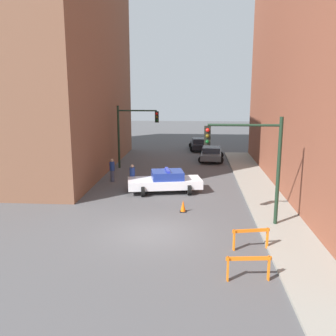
{
  "coord_description": "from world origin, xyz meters",
  "views": [
    {
      "loc": [
        1.9,
        -16.29,
        6.63
      ],
      "look_at": [
        0.22,
        7.12,
        1.58
      ],
      "focal_mm": 40.0,
      "sensor_mm": 36.0,
      "label": 1
    }
  ],
  "objects_px": {
    "barrier_front": "(248,264)",
    "barrier_mid": "(251,235)",
    "pedestrian_corner": "(112,170)",
    "parked_car_near": "(211,154)",
    "pedestrian_crossing": "(132,176)",
    "police_car": "(165,181)",
    "traffic_light_near": "(254,155)",
    "parked_car_mid": "(200,144)",
    "traffic_cone": "(183,206)",
    "traffic_light_far": "(132,128)"
  },
  "relations": [
    {
      "from": "police_car",
      "to": "pedestrian_crossing",
      "type": "bearing_deg",
      "value": 62.77
    },
    {
      "from": "traffic_light_near",
      "to": "pedestrian_crossing",
      "type": "distance_m",
      "value": 9.75
    },
    {
      "from": "traffic_light_far",
      "to": "traffic_cone",
      "type": "height_order",
      "value": "traffic_light_far"
    },
    {
      "from": "pedestrian_corner",
      "to": "police_car",
      "type": "bearing_deg",
      "value": -12.91
    },
    {
      "from": "traffic_light_near",
      "to": "traffic_cone",
      "type": "distance_m",
      "value": 5.01
    },
    {
      "from": "police_car",
      "to": "parked_car_mid",
      "type": "distance_m",
      "value": 17.11
    },
    {
      "from": "parked_car_mid",
      "to": "police_car",
      "type": "bearing_deg",
      "value": -101.75
    },
    {
      "from": "traffic_light_far",
      "to": "barrier_front",
      "type": "distance_m",
      "value": 19.86
    },
    {
      "from": "parked_car_mid",
      "to": "barrier_mid",
      "type": "xyz_separation_m",
      "value": [
        1.83,
        -25.45,
        -0.06
      ]
    },
    {
      "from": "parked_car_near",
      "to": "pedestrian_crossing",
      "type": "relative_size",
      "value": 2.66
    },
    {
      "from": "parked_car_mid",
      "to": "pedestrian_crossing",
      "type": "bearing_deg",
      "value": -109.63
    },
    {
      "from": "barrier_front",
      "to": "pedestrian_corner",
      "type": "bearing_deg",
      "value": 119.77
    },
    {
      "from": "police_car",
      "to": "parked_car_near",
      "type": "relative_size",
      "value": 1.12
    },
    {
      "from": "parked_car_mid",
      "to": "barrier_front",
      "type": "distance_m",
      "value": 28.11
    },
    {
      "from": "parked_car_mid",
      "to": "pedestrian_corner",
      "type": "height_order",
      "value": "pedestrian_corner"
    },
    {
      "from": "traffic_light_near",
      "to": "barrier_front",
      "type": "relative_size",
      "value": 3.26
    },
    {
      "from": "pedestrian_crossing",
      "to": "traffic_cone",
      "type": "height_order",
      "value": "pedestrian_crossing"
    },
    {
      "from": "traffic_light_near",
      "to": "barrier_front",
      "type": "height_order",
      "value": "traffic_light_near"
    },
    {
      "from": "barrier_mid",
      "to": "barrier_front",
      "type": "bearing_deg",
      "value": -99.91
    },
    {
      "from": "traffic_light_far",
      "to": "barrier_mid",
      "type": "relative_size",
      "value": 3.3
    },
    {
      "from": "police_car",
      "to": "parked_car_near",
      "type": "distance_m",
      "value": 11.45
    },
    {
      "from": "barrier_front",
      "to": "traffic_light_near",
      "type": "bearing_deg",
      "value": 80.76
    },
    {
      "from": "parked_car_near",
      "to": "traffic_cone",
      "type": "xyz_separation_m",
      "value": [
        -2.13,
        -14.8,
        -0.36
      ]
    },
    {
      "from": "traffic_cone",
      "to": "pedestrian_corner",
      "type": "bearing_deg",
      "value": 129.69
    },
    {
      "from": "traffic_light_far",
      "to": "parked_car_near",
      "type": "xyz_separation_m",
      "value": [
        6.77,
        3.74,
        -2.72
      ]
    },
    {
      "from": "barrier_front",
      "to": "traffic_cone",
      "type": "xyz_separation_m",
      "value": [
        -2.51,
        7.27,
        -0.3
      ]
    },
    {
      "from": "traffic_light_near",
      "to": "barrier_mid",
      "type": "distance_m",
      "value": 4.09
    },
    {
      "from": "pedestrian_crossing",
      "to": "barrier_front",
      "type": "relative_size",
      "value": 1.04
    },
    {
      "from": "traffic_light_far",
      "to": "parked_car_mid",
      "type": "distance_m",
      "value": 11.66
    },
    {
      "from": "parked_car_mid",
      "to": "pedestrian_corner",
      "type": "bearing_deg",
      "value": -117.7
    },
    {
      "from": "barrier_mid",
      "to": "pedestrian_crossing",
      "type": "bearing_deg",
      "value": 125.33
    },
    {
      "from": "traffic_light_near",
      "to": "pedestrian_corner",
      "type": "bearing_deg",
      "value": 136.74
    },
    {
      "from": "barrier_front",
      "to": "barrier_mid",
      "type": "xyz_separation_m",
      "value": [
        0.46,
        2.63,
        0.0
      ]
    },
    {
      "from": "traffic_light_far",
      "to": "pedestrian_corner",
      "type": "xyz_separation_m",
      "value": [
        -0.67,
        -4.67,
        -2.54
      ]
    },
    {
      "from": "traffic_light_far",
      "to": "police_car",
      "type": "xyz_separation_m",
      "value": [
        3.36,
        -7.18,
        -2.67
      ]
    },
    {
      "from": "barrier_mid",
      "to": "police_car",
      "type": "bearing_deg",
      "value": 116.51
    },
    {
      "from": "pedestrian_corner",
      "to": "barrier_front",
      "type": "relative_size",
      "value": 1.04
    },
    {
      "from": "traffic_light_far",
      "to": "police_car",
      "type": "height_order",
      "value": "traffic_light_far"
    },
    {
      "from": "barrier_front",
      "to": "pedestrian_crossing",
      "type": "bearing_deg",
      "value": 117.1
    },
    {
      "from": "pedestrian_corner",
      "to": "barrier_front",
      "type": "xyz_separation_m",
      "value": [
        7.81,
        -13.66,
        -0.24
      ]
    },
    {
      "from": "police_car",
      "to": "pedestrian_corner",
      "type": "distance_m",
      "value": 4.75
    },
    {
      "from": "parked_car_near",
      "to": "pedestrian_corner",
      "type": "height_order",
      "value": "pedestrian_corner"
    },
    {
      "from": "traffic_light_far",
      "to": "police_car",
      "type": "relative_size",
      "value": 1.05
    },
    {
      "from": "traffic_light_far",
      "to": "traffic_cone",
      "type": "xyz_separation_m",
      "value": [
        4.63,
        -11.06,
        -3.08
      ]
    },
    {
      "from": "parked_car_near",
      "to": "traffic_cone",
      "type": "bearing_deg",
      "value": -94.02
    },
    {
      "from": "police_car",
      "to": "barrier_front",
      "type": "xyz_separation_m",
      "value": [
        3.78,
        -11.14,
        -0.11
      ]
    },
    {
      "from": "police_car",
      "to": "traffic_cone",
      "type": "distance_m",
      "value": 4.1
    },
    {
      "from": "parked_car_near",
      "to": "pedestrian_crossing",
      "type": "distance_m",
      "value": 11.73
    },
    {
      "from": "police_car",
      "to": "traffic_cone",
      "type": "relative_size",
      "value": 7.57
    },
    {
      "from": "traffic_light_near",
      "to": "traffic_cone",
      "type": "relative_size",
      "value": 7.93
    }
  ]
}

